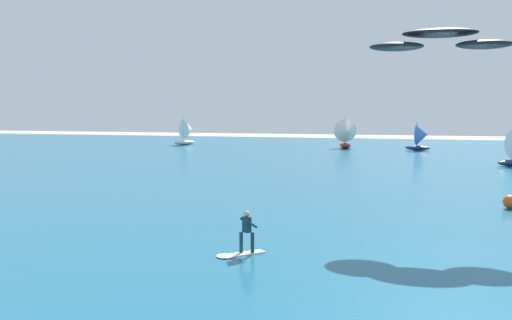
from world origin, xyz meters
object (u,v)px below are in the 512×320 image
object	(u,v)px
sailboat_mid_right	(188,132)
kite	(440,40)
kitesurfer	(242,239)
marker_buoy	(510,202)
sailboat_mid_left	(421,137)
sailboat_far_left	(346,133)

from	to	relation	value
sailboat_mid_right	kite	bearing A→B (deg)	-57.33
kitesurfer	marker_buoy	size ratio (longest dim) A/B	2.36
sailboat_mid_left	marker_buoy	xyz separation A→B (m)	(2.95, -41.64, -1.34)
sailboat_mid_right	sailboat_far_left	world-z (taller)	sailboat_far_left
kite	kitesurfer	bearing A→B (deg)	-132.94
sailboat_far_left	marker_buoy	xyz separation A→B (m)	(12.62, -42.87, -1.63)
kite	sailboat_mid_right	xyz separation A→B (m)	(-31.74, 49.49, -6.86)
kitesurfer	sailboat_far_left	xyz separation A→B (m)	(-0.82, 55.71, 1.41)
sailboat_mid_right	sailboat_mid_left	world-z (taller)	sailboat_mid_right
sailboat_mid_left	sailboat_far_left	bearing A→B (deg)	172.72
marker_buoy	sailboat_mid_right	bearing A→B (deg)	128.87
kite	sailboat_mid_left	distance (m)	46.96
marker_buoy	sailboat_mid_left	bearing A→B (deg)	94.05
kite	sailboat_mid_left	world-z (taller)	kite
sailboat_mid_left	sailboat_far_left	xyz separation A→B (m)	(-9.67, 1.24, 0.29)
kitesurfer	kite	distance (m)	13.69
kitesurfer	sailboat_mid_left	world-z (taller)	sailboat_mid_left
sailboat_mid_left	marker_buoy	size ratio (longest dim) A/B	4.88
sailboat_mid_left	sailboat_far_left	size ratio (longest dim) A/B	0.86
kite	sailboat_far_left	distance (m)	48.84
kite	marker_buoy	world-z (taller)	kite
kitesurfer	sailboat_mid_right	world-z (taller)	sailboat_mid_right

